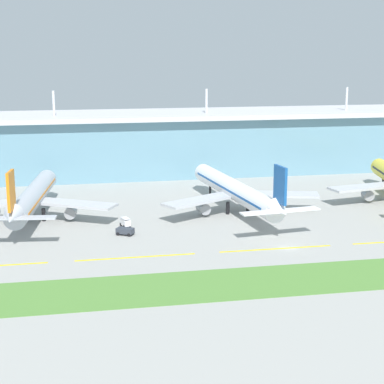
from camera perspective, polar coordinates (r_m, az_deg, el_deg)
ground_plane at (r=158.25m, az=8.46°, el=-4.94°), size 600.00×600.00×0.00m
terminal_building at (r=249.47m, az=1.00°, el=4.50°), size 288.00×34.00×32.67m
airliner_near_middle at (r=185.65m, az=-14.02°, el=-0.49°), size 48.39×60.70×18.90m
airliner_center at (r=189.10m, az=3.96°, el=0.10°), size 48.42×67.41×18.90m
taxiway_stripe_mid_west at (r=150.29m, az=-5.03°, el=-5.80°), size 28.00×0.70×0.04m
taxiway_stripe_centre at (r=157.15m, az=7.45°, el=-5.03°), size 28.00×0.70×0.04m
grass_verge at (r=139.66m, az=11.32°, el=-7.45°), size 300.00×18.00×0.10m
pushback_tug at (r=167.76m, az=-5.96°, el=-3.46°), size 5.01×4.25×1.85m
baggage_cart at (r=175.34m, az=-5.95°, el=-2.69°), size 2.91×3.97×2.48m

